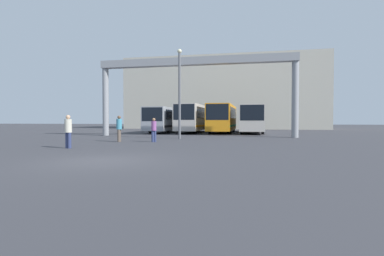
{
  "coord_description": "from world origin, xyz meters",
  "views": [
    {
      "loc": [
        5.54,
        -10.22,
        1.53
      ],
      "look_at": [
        -0.87,
        20.35,
        0.71
      ],
      "focal_mm": 28.0,
      "sensor_mm": 36.0,
      "label": 1
    }
  ],
  "objects_px": {
    "pedestrian_far_center": "(119,128)",
    "pedestrian_near_left": "(68,131)",
    "bus_slot_1": "(194,117)",
    "bus_slot_2": "(223,117)",
    "pedestrian_mid_left": "(154,129)",
    "bus_slot_3": "(252,118)",
    "lamp_post": "(180,90)",
    "bus_slot_0": "(168,118)"
  },
  "relations": [
    {
      "from": "pedestrian_far_center",
      "to": "pedestrian_near_left",
      "type": "height_order",
      "value": "pedestrian_far_center"
    },
    {
      "from": "bus_slot_1",
      "to": "bus_slot_2",
      "type": "distance_m",
      "value": 3.52
    },
    {
      "from": "pedestrian_far_center",
      "to": "pedestrian_mid_left",
      "type": "bearing_deg",
      "value": -92.67
    },
    {
      "from": "bus_slot_2",
      "to": "pedestrian_near_left",
      "type": "distance_m",
      "value": 22.37
    },
    {
      "from": "bus_slot_1",
      "to": "pedestrian_far_center",
      "type": "height_order",
      "value": "bus_slot_1"
    },
    {
      "from": "bus_slot_2",
      "to": "bus_slot_3",
      "type": "bearing_deg",
      "value": 12.75
    },
    {
      "from": "pedestrian_far_center",
      "to": "lamp_post",
      "type": "distance_m",
      "value": 6.17
    },
    {
      "from": "bus_slot_0",
      "to": "bus_slot_2",
      "type": "bearing_deg",
      "value": -4.67
    },
    {
      "from": "bus_slot_0",
      "to": "bus_slot_1",
      "type": "bearing_deg",
      "value": -6.04
    },
    {
      "from": "lamp_post",
      "to": "bus_slot_2",
      "type": "bearing_deg",
      "value": 79.52
    },
    {
      "from": "bus_slot_1",
      "to": "lamp_post",
      "type": "relative_size",
      "value": 1.54
    },
    {
      "from": "pedestrian_far_center",
      "to": "pedestrian_near_left",
      "type": "xyz_separation_m",
      "value": [
        -0.54,
        -5.1,
        -0.02
      ]
    },
    {
      "from": "bus_slot_0",
      "to": "bus_slot_1",
      "type": "height_order",
      "value": "bus_slot_1"
    },
    {
      "from": "bus_slot_3",
      "to": "pedestrian_mid_left",
      "type": "bearing_deg",
      "value": -111.34
    },
    {
      "from": "lamp_post",
      "to": "bus_slot_1",
      "type": "bearing_deg",
      "value": 95.82
    },
    {
      "from": "bus_slot_3",
      "to": "pedestrian_far_center",
      "type": "relative_size",
      "value": 6.74
    },
    {
      "from": "bus_slot_0",
      "to": "pedestrian_mid_left",
      "type": "relative_size",
      "value": 7.15
    },
    {
      "from": "bus_slot_3",
      "to": "pedestrian_near_left",
      "type": "xyz_separation_m",
      "value": [
        -9.65,
        -22.29,
        -0.87
      ]
    },
    {
      "from": "pedestrian_far_center",
      "to": "lamp_post",
      "type": "bearing_deg",
      "value": -46.75
    },
    {
      "from": "bus_slot_2",
      "to": "lamp_post",
      "type": "relative_size",
      "value": 1.48
    },
    {
      "from": "bus_slot_0",
      "to": "lamp_post",
      "type": "xyz_separation_m",
      "value": [
        4.78,
        -12.76,
        2.29
      ]
    },
    {
      "from": "bus_slot_1",
      "to": "pedestrian_near_left",
      "type": "xyz_separation_m",
      "value": [
        -2.62,
        -21.7,
        -0.95
      ]
    },
    {
      "from": "pedestrian_mid_left",
      "to": "bus_slot_3",
      "type": "bearing_deg",
      "value": -144.0
    },
    {
      "from": "bus_slot_3",
      "to": "lamp_post",
      "type": "xyz_separation_m",
      "value": [
        -5.77,
        -12.98,
        2.19
      ]
    },
    {
      "from": "pedestrian_near_left",
      "to": "bus_slot_2",
      "type": "bearing_deg",
      "value": 91.03
    },
    {
      "from": "bus_slot_3",
      "to": "pedestrian_mid_left",
      "type": "height_order",
      "value": "bus_slot_3"
    },
    {
      "from": "bus_slot_2",
      "to": "bus_slot_3",
      "type": "relative_size",
      "value": 0.87
    },
    {
      "from": "bus_slot_0",
      "to": "bus_slot_2",
      "type": "xyz_separation_m",
      "value": [
        7.04,
        -0.57,
        0.16
      ]
    },
    {
      "from": "pedestrian_mid_left",
      "to": "lamp_post",
      "type": "distance_m",
      "value": 5.12
    },
    {
      "from": "pedestrian_far_center",
      "to": "pedestrian_near_left",
      "type": "bearing_deg",
      "value": 165.66
    },
    {
      "from": "bus_slot_3",
      "to": "pedestrian_far_center",
      "type": "height_order",
      "value": "bus_slot_3"
    },
    {
      "from": "pedestrian_far_center",
      "to": "pedestrian_near_left",
      "type": "relative_size",
      "value": 1.02
    },
    {
      "from": "pedestrian_mid_left",
      "to": "pedestrian_near_left",
      "type": "xyz_separation_m",
      "value": [
        -3.03,
        -5.35,
        0.07
      ]
    },
    {
      "from": "bus_slot_0",
      "to": "pedestrian_mid_left",
      "type": "height_order",
      "value": "bus_slot_0"
    },
    {
      "from": "bus_slot_2",
      "to": "pedestrian_mid_left",
      "type": "distance_m",
      "value": 16.48
    },
    {
      "from": "pedestrian_near_left",
      "to": "bus_slot_1",
      "type": "bearing_deg",
      "value": 100.09
    },
    {
      "from": "bus_slot_0",
      "to": "bus_slot_2",
      "type": "relative_size",
      "value": 1.11
    },
    {
      "from": "bus_slot_0",
      "to": "lamp_post",
      "type": "height_order",
      "value": "lamp_post"
    },
    {
      "from": "bus_slot_0",
      "to": "bus_slot_3",
      "type": "relative_size",
      "value": 0.96
    },
    {
      "from": "pedestrian_far_center",
      "to": "pedestrian_near_left",
      "type": "distance_m",
      "value": 5.13
    },
    {
      "from": "bus_slot_1",
      "to": "bus_slot_3",
      "type": "xyz_separation_m",
      "value": [
        7.04,
        0.59,
        -0.09
      ]
    },
    {
      "from": "bus_slot_0",
      "to": "bus_slot_3",
      "type": "bearing_deg",
      "value": 1.2
    }
  ]
}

